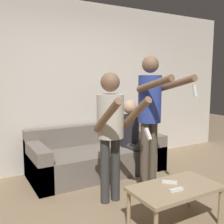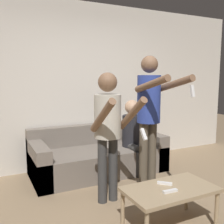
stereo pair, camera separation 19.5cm
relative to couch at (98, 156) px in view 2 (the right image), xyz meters
The scene contains 9 objects.
ground_plane 1.53m from the couch, 93.93° to the right, with size 14.00×14.00×0.00m, color #937A5B.
wall_back 1.21m from the couch, 102.15° to the left, with size 6.40×0.06×2.70m.
couch is the anchor object (origin of this frame).
person_standing_left 1.24m from the couch, 106.21° to the right, with size 0.44×0.69×1.55m.
person_standing_right 1.33m from the couch, 73.82° to the right, with size 0.41×0.75×1.75m.
person_seated 0.67m from the couch, 21.26° to the right, with size 0.30×0.52×1.13m.
coffee_table 1.75m from the couch, 89.25° to the right, with size 0.91×0.51×0.42m.
remote_near 1.83m from the couch, 91.32° to the right, with size 0.15×0.05×0.02m.
remote_far 1.66m from the couch, 89.12° to the right, with size 0.13×0.13×0.02m.
Camera 2 is at (-1.47, -2.17, 1.50)m, focal length 42.00 mm.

